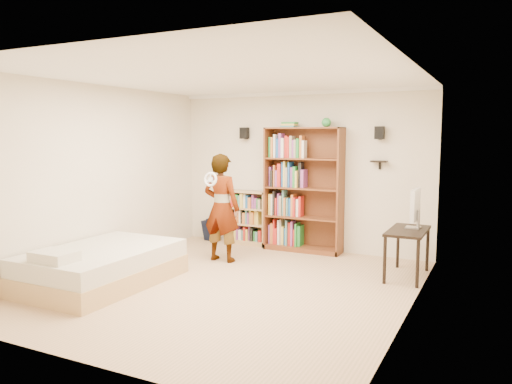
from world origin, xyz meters
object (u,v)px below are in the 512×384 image
low_bookshelf (248,218)px  daybed (102,262)px  person (221,208)px  tall_bookshelf (303,190)px  computer_desk (407,253)px

low_bookshelf → daybed: 3.09m
daybed → person: (0.79, 1.78, 0.54)m
tall_bookshelf → person: (-0.90, -1.20, -0.21)m
tall_bookshelf → daybed: size_ratio=1.02×
computer_desk → person: 2.83m
low_bookshelf → computer_desk: bearing=-16.8°
computer_desk → person: (-2.76, -0.36, 0.51)m
tall_bookshelf → daybed: tall_bookshelf is taller
daybed → computer_desk: bearing=31.0°
tall_bookshelf → low_bookshelf: tall_bookshelf is taller
computer_desk → daybed: (-3.55, -2.13, -0.03)m
low_bookshelf → computer_desk: size_ratio=0.98×
daybed → person: person is taller
tall_bookshelf → daybed: bearing=-119.5°
computer_desk → person: size_ratio=0.58×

